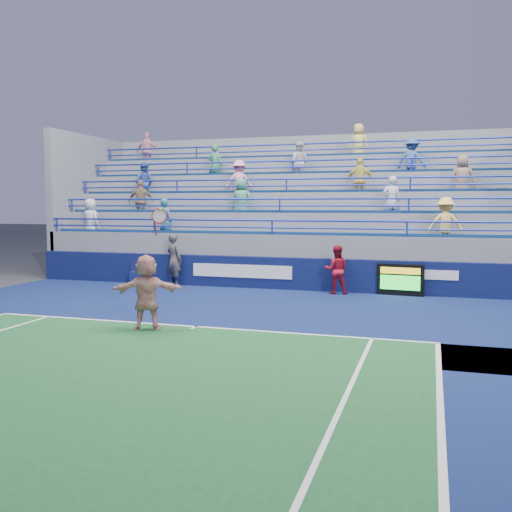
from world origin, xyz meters
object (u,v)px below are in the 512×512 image
(serve_speed_board, at_px, (400,280))
(ball_girl, at_px, (336,270))
(tennis_player, at_px, (147,292))
(judge_chair, at_px, (137,277))
(line_judge, at_px, (174,260))

(serve_speed_board, xyz_separation_m, ball_girl, (-2.01, -0.25, 0.28))
(tennis_player, distance_m, ball_girl, 7.38)
(ball_girl, bearing_deg, judge_chair, -11.84)
(serve_speed_board, relative_size, tennis_player, 0.52)
(serve_speed_board, relative_size, judge_chair, 1.82)
(ball_girl, bearing_deg, line_judge, -12.21)
(judge_chair, bearing_deg, line_judge, -0.21)
(tennis_player, bearing_deg, ball_girl, 63.28)
(judge_chair, xyz_separation_m, ball_girl, (7.35, -0.21, 0.53))
(serve_speed_board, xyz_separation_m, tennis_player, (-5.32, -6.84, 0.37))
(serve_speed_board, height_order, ball_girl, ball_girl)
(line_judge, bearing_deg, judge_chair, 24.10)
(serve_speed_board, xyz_separation_m, judge_chair, (-9.36, -0.05, -0.25))
(tennis_player, height_order, line_judge, tennis_player)
(judge_chair, distance_m, line_judge, 1.65)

